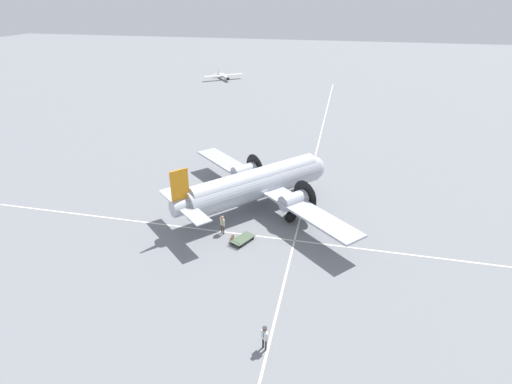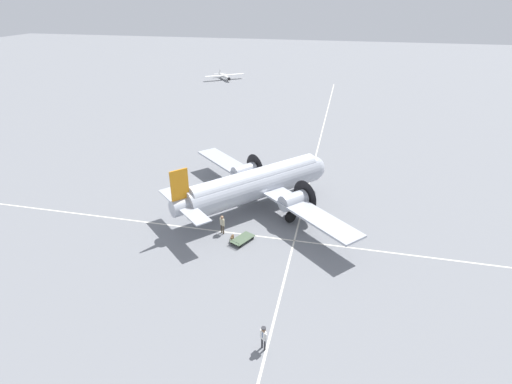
# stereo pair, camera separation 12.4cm
# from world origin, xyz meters

# --- Properties ---
(ground_plane) EXTENTS (300.00, 300.00, 0.00)m
(ground_plane) POSITION_xyz_m (0.00, 0.00, 0.00)
(ground_plane) COLOR slate
(apron_line_eastwest) EXTENTS (120.00, 0.16, 0.01)m
(apron_line_eastwest) POSITION_xyz_m (0.00, 4.41, 0.00)
(apron_line_eastwest) COLOR silver
(apron_line_eastwest) RESTS_ON ground_plane
(apron_line_northsouth) EXTENTS (0.16, 120.00, 0.01)m
(apron_line_northsouth) POSITION_xyz_m (4.83, 0.00, 0.00)
(apron_line_northsouth) COLOR silver
(apron_line_northsouth) RESTS_ON ground_plane
(airliner_main) EXTENTS (17.99, 18.78, 5.95)m
(airliner_main) POSITION_xyz_m (-0.34, 0.30, 2.57)
(airliner_main) COLOR #ADB2BC
(airliner_main) RESTS_ON ground_plane
(crew_foreground) EXTENTS (0.39, 0.48, 1.67)m
(crew_foreground) POSITION_xyz_m (16.55, 4.21, 1.05)
(crew_foreground) COLOR #2D2D33
(crew_foreground) RESTS_ON ground_plane
(passenger_boarding) EXTENTS (0.38, 0.51, 1.74)m
(passenger_boarding) POSITION_xyz_m (5.07, -1.82, 1.07)
(passenger_boarding) COLOR #473D2D
(passenger_boarding) RESTS_ON ground_plane
(suitcase_near_door) EXTENTS (0.50, 0.18, 0.54)m
(suitcase_near_door) POSITION_xyz_m (6.06, -0.68, 0.25)
(suitcase_near_door) COLOR brown
(suitcase_near_door) RESTS_ON ground_plane
(baggage_cart) EXTENTS (2.36, 1.92, 0.56)m
(baggage_cart) POSITION_xyz_m (5.95, 0.18, 0.28)
(baggage_cart) COLOR #4C6047
(baggage_cart) RESTS_ON ground_plane
(light_aircraft_distant) EXTENTS (7.14, 8.30, 1.87)m
(light_aircraft_distant) POSITION_xyz_m (-59.54, -21.20, 0.79)
(light_aircraft_distant) COLOR white
(light_aircraft_distant) RESTS_ON ground_plane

